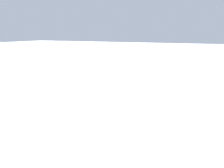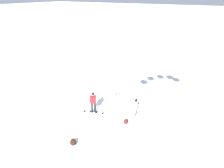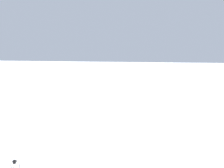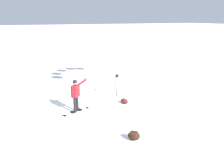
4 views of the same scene
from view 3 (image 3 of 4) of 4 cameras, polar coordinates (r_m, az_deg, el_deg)
The scene contains 1 object.
camera_tripod at distance 13.03m, azimuth -22.44°, elevation -18.23°, with size 0.54×0.44×1.35m.
Camera 3 is at (-6.83, -5.53, 6.54)m, focal length 37.79 mm.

